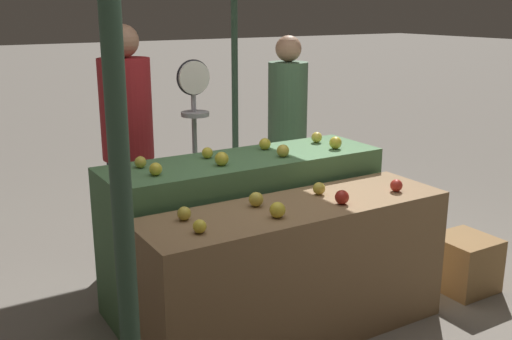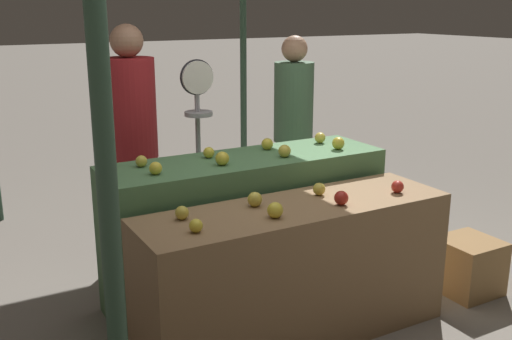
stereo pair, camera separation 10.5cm
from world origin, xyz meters
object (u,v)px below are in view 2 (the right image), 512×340
object	(u,v)px
produce_scale	(198,122)
person_customer_left	(293,119)
person_vendor_at_scale	(132,130)
wooden_crate_side	(468,266)

from	to	relation	value
produce_scale	person_customer_left	xyz separation A→B (m)	(1.08, 0.41, -0.14)
person_vendor_at_scale	wooden_crate_side	bearing A→B (deg)	133.08
person_vendor_at_scale	person_customer_left	size ratio (longest dim) A/B	1.07
wooden_crate_side	person_customer_left	bearing A→B (deg)	101.63
produce_scale	wooden_crate_side	size ratio (longest dim) A/B	4.12
person_vendor_at_scale	person_customer_left	bearing A→B (deg)	178.16
person_vendor_at_scale	person_customer_left	xyz separation A→B (m)	(1.47, 0.10, -0.07)
produce_scale	person_vendor_at_scale	distance (m)	0.51
produce_scale	person_vendor_at_scale	xyz separation A→B (m)	(-0.39, 0.31, -0.08)
person_vendor_at_scale	wooden_crate_side	distance (m)	2.56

